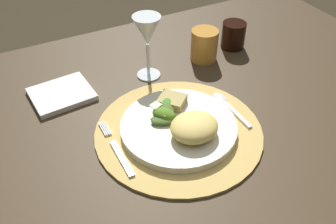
# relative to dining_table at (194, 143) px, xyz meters

# --- Properties ---
(dining_table) EXTENTS (1.29, 0.93, 0.71)m
(dining_table) POSITION_rel_dining_table_xyz_m (0.00, 0.00, 0.00)
(dining_table) COLOR #3E2E1C
(dining_table) RESTS_ON ground
(placemat) EXTENTS (0.36, 0.36, 0.01)m
(placemat) POSITION_rel_dining_table_xyz_m (-0.08, -0.06, 0.12)
(placemat) COLOR tan
(placemat) RESTS_ON dining_table
(dinner_plate) EXTENTS (0.25, 0.25, 0.02)m
(dinner_plate) POSITION_rel_dining_table_xyz_m (-0.08, -0.06, 0.13)
(dinner_plate) COLOR silver
(dinner_plate) RESTS_ON placemat
(pasta_serving) EXTENTS (0.11, 0.10, 0.04)m
(pasta_serving) POSITION_rel_dining_table_xyz_m (-0.07, -0.10, 0.16)
(pasta_serving) COLOR #ECCB69
(pasta_serving) RESTS_ON dinner_plate
(salad_greens) EXTENTS (0.09, 0.09, 0.02)m
(salad_greens) POSITION_rel_dining_table_xyz_m (-0.09, -0.02, 0.15)
(salad_greens) COLOR #447D29
(salad_greens) RESTS_ON dinner_plate
(bread_piece) EXTENTS (0.08, 0.08, 0.02)m
(bread_piece) POSITION_rel_dining_table_xyz_m (-0.06, 0.01, 0.15)
(bread_piece) COLOR tan
(bread_piece) RESTS_ON dinner_plate
(fork) EXTENTS (0.01, 0.17, 0.00)m
(fork) POSITION_rel_dining_table_xyz_m (-0.22, -0.05, 0.13)
(fork) COLOR silver
(fork) RESTS_ON placemat
(spoon) EXTENTS (0.03, 0.14, 0.01)m
(spoon) POSITION_rel_dining_table_xyz_m (0.06, -0.03, 0.13)
(spoon) COLOR silver
(spoon) RESTS_ON placemat
(napkin) EXTENTS (0.15, 0.13, 0.01)m
(napkin) POSITION_rel_dining_table_xyz_m (-0.27, 0.19, 0.12)
(napkin) COLOR white
(napkin) RESTS_ON dining_table
(wine_glass) EXTENTS (0.07, 0.07, 0.17)m
(wine_glass) POSITION_rel_dining_table_xyz_m (-0.04, 0.17, 0.24)
(wine_glass) COLOR silver
(wine_glass) RESTS_ON dining_table
(amber_tumbler) EXTENTS (0.07, 0.07, 0.09)m
(amber_tumbler) POSITION_rel_dining_table_xyz_m (0.13, 0.17, 0.16)
(amber_tumbler) COLOR #CB8937
(amber_tumbler) RESTS_ON dining_table
(dark_tumbler) EXTENTS (0.07, 0.07, 0.08)m
(dark_tumbler) POSITION_rel_dining_table_xyz_m (0.24, 0.19, 0.16)
(dark_tumbler) COLOR black
(dark_tumbler) RESTS_ON dining_table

